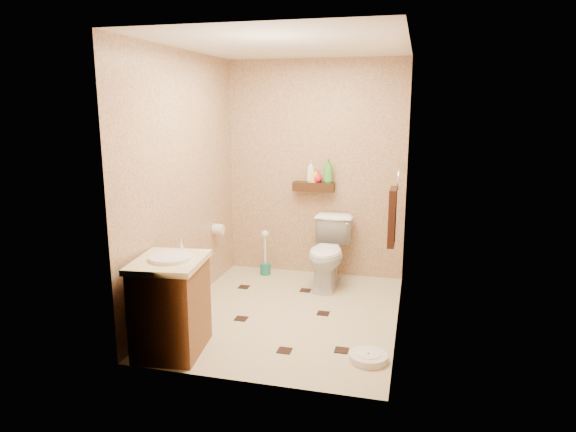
# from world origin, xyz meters

# --- Properties ---
(ground) EXTENTS (2.50, 2.50, 0.00)m
(ground) POSITION_xyz_m (0.00, 0.00, 0.00)
(ground) COLOR beige
(ground) RESTS_ON ground
(wall_back) EXTENTS (2.00, 0.04, 2.40)m
(wall_back) POSITION_xyz_m (0.00, 1.25, 1.20)
(wall_back) COLOR tan
(wall_back) RESTS_ON ground
(wall_front) EXTENTS (2.00, 0.04, 2.40)m
(wall_front) POSITION_xyz_m (0.00, -1.25, 1.20)
(wall_front) COLOR tan
(wall_front) RESTS_ON ground
(wall_left) EXTENTS (0.04, 2.50, 2.40)m
(wall_left) POSITION_xyz_m (-1.00, 0.00, 1.20)
(wall_left) COLOR tan
(wall_left) RESTS_ON ground
(wall_right) EXTENTS (0.04, 2.50, 2.40)m
(wall_right) POSITION_xyz_m (1.00, 0.00, 1.20)
(wall_right) COLOR tan
(wall_right) RESTS_ON ground
(ceiling) EXTENTS (2.00, 2.50, 0.02)m
(ceiling) POSITION_xyz_m (0.00, 0.00, 2.40)
(ceiling) COLOR silver
(ceiling) RESTS_ON wall_back
(wall_shelf) EXTENTS (0.46, 0.14, 0.10)m
(wall_shelf) POSITION_xyz_m (0.00, 1.17, 1.02)
(wall_shelf) COLOR #3B2210
(wall_shelf) RESTS_ON wall_back
(floor_accents) EXTENTS (1.34, 1.47, 0.01)m
(floor_accents) POSITION_xyz_m (0.02, -0.05, 0.00)
(floor_accents) COLOR black
(floor_accents) RESTS_ON ground
(toilet) EXTENTS (0.43, 0.73, 0.73)m
(toilet) POSITION_xyz_m (0.23, 0.83, 0.37)
(toilet) COLOR white
(toilet) RESTS_ON ground
(vanity) EXTENTS (0.58, 0.67, 0.87)m
(vanity) POSITION_xyz_m (-0.70, -0.94, 0.39)
(vanity) COLOR brown
(vanity) RESTS_ON ground
(bathroom_scale) EXTENTS (0.36, 0.36, 0.06)m
(bathroom_scale) POSITION_xyz_m (0.82, -0.73, 0.03)
(bathroom_scale) COLOR silver
(bathroom_scale) RESTS_ON ground
(toilet_brush) EXTENTS (0.12, 0.12, 0.52)m
(toilet_brush) POSITION_xyz_m (-0.53, 1.03, 0.18)
(toilet_brush) COLOR #1B6F63
(toilet_brush) RESTS_ON ground
(towel_ring) EXTENTS (0.12, 0.30, 0.76)m
(towel_ring) POSITION_xyz_m (0.91, 0.25, 0.95)
(towel_ring) COLOR silver
(towel_ring) RESTS_ON wall_right
(toilet_paper) EXTENTS (0.12, 0.11, 0.12)m
(toilet_paper) POSITION_xyz_m (-0.94, 0.65, 0.60)
(toilet_paper) COLOR silver
(toilet_paper) RESTS_ON wall_left
(bottle_a) EXTENTS (0.12, 0.12, 0.24)m
(bottle_a) POSITION_xyz_m (-0.04, 1.17, 1.19)
(bottle_a) COLOR white
(bottle_a) RESTS_ON wall_shelf
(bottle_b) EXTENTS (0.10, 0.10, 0.17)m
(bottle_b) POSITION_xyz_m (-0.01, 1.17, 1.16)
(bottle_b) COLOR yellow
(bottle_b) RESTS_ON wall_shelf
(bottle_c) EXTENTS (0.14, 0.14, 0.13)m
(bottle_c) POSITION_xyz_m (0.04, 1.17, 1.13)
(bottle_c) COLOR red
(bottle_c) RESTS_ON wall_shelf
(bottle_d) EXTENTS (0.11, 0.11, 0.26)m
(bottle_d) POSITION_xyz_m (0.16, 1.17, 1.20)
(bottle_d) COLOR green
(bottle_d) RESTS_ON wall_shelf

